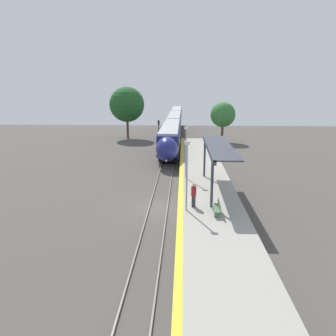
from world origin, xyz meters
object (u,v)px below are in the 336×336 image
Objects in this scene: railway_signal at (159,131)px; lamppost_near at (187,171)px; train at (174,122)px; person_waiting at (194,195)px; lamppost_mid at (186,149)px; platform_bench at (218,207)px.

railway_signal is 29.50m from lamppost_near.
train is 13.61× the size of lamppost_near.
lamppost_near is (4.11, -29.19, 1.02)m from railway_signal.
lamppost_near reaches higher than person_waiting.
railway_signal is at bearing 101.24° from lamppost_mid.
platform_bench is 0.36× the size of lamppost_mid.
lamppost_near reaches higher than train.
platform_bench is at bearing -78.20° from railway_signal.
train is 18.63m from railway_signal.
railway_signal is at bearing -95.98° from train.
platform_bench is 9.67m from lamppost_mid.
platform_bench is 3.24m from lamppost_near.
person_waiting is 2.11m from lamppost_near.
lamppost_near is 1.00× the size of lamppost_mid.
person_waiting is 0.40× the size of railway_signal.
person_waiting is 28.89m from railway_signal.
railway_signal is (-6.23, 29.84, 1.35)m from platform_bench.
lamppost_mid reaches higher than train.
person_waiting is at bearing -86.71° from train.
lamppost_mid is at bearing 93.86° from person_waiting.
lamppost_near is at bearing -127.29° from person_waiting.
lamppost_near is at bearing 163.00° from platform_bench.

